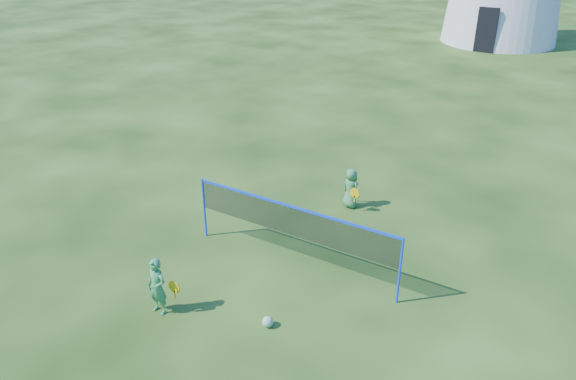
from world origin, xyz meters
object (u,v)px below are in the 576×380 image
(badminton_net, at_px, (293,222))
(player_girl, at_px, (157,287))
(play_ball, at_px, (268,322))
(player_boy, at_px, (351,188))

(badminton_net, height_order, player_girl, badminton_net)
(badminton_net, bearing_deg, play_ball, -72.03)
(badminton_net, height_order, play_ball, badminton_net)
(player_boy, bearing_deg, player_girl, 96.67)
(player_girl, bearing_deg, player_boy, 80.30)
(badminton_net, distance_m, player_girl, 3.15)
(badminton_net, relative_size, play_ball, 22.95)
(player_girl, height_order, player_boy, player_girl)
(badminton_net, relative_size, player_boy, 4.56)
(badminton_net, xyz_separation_m, player_boy, (-0.12, 3.24, -0.59))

